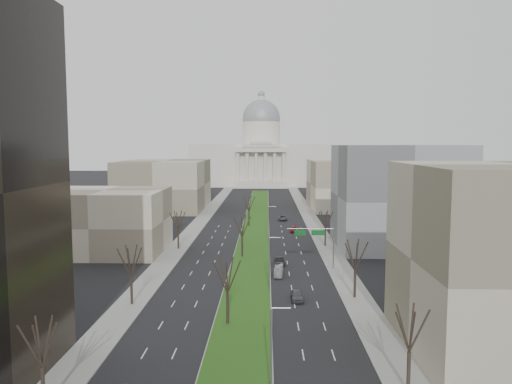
# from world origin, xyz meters

# --- Properties ---
(ground) EXTENTS (600.00, 600.00, 0.00)m
(ground) POSITION_xyz_m (0.00, 120.00, 0.00)
(ground) COLOR black
(ground) RESTS_ON ground
(median) EXTENTS (8.00, 222.03, 0.20)m
(median) POSITION_xyz_m (0.00, 118.99, 0.10)
(median) COLOR #999993
(median) RESTS_ON ground
(sidewalk_left) EXTENTS (5.00, 330.00, 0.15)m
(sidewalk_left) POSITION_xyz_m (-17.50, 95.00, 0.07)
(sidewalk_left) COLOR gray
(sidewalk_left) RESTS_ON ground
(sidewalk_right) EXTENTS (5.00, 330.00, 0.15)m
(sidewalk_right) POSITION_xyz_m (17.50, 95.00, 0.07)
(sidewalk_right) COLOR gray
(sidewalk_right) RESTS_ON ground
(capitol) EXTENTS (80.00, 46.00, 55.00)m
(capitol) POSITION_xyz_m (0.00, 269.59, 16.31)
(capitol) COLOR beige
(capitol) RESTS_ON ground
(building_beige_left) EXTENTS (26.00, 22.00, 14.00)m
(building_beige_left) POSITION_xyz_m (-33.00, 85.00, 7.00)
(building_beige_left) COLOR gray
(building_beige_left) RESTS_ON ground
(building_grey_right) EXTENTS (28.00, 26.00, 24.00)m
(building_grey_right) POSITION_xyz_m (34.00, 92.00, 12.00)
(building_grey_right) COLOR slate
(building_grey_right) RESTS_ON ground
(building_far_left) EXTENTS (30.00, 40.00, 18.00)m
(building_far_left) POSITION_xyz_m (-35.00, 160.00, 9.00)
(building_far_left) COLOR gray
(building_far_left) RESTS_ON ground
(building_far_right) EXTENTS (30.00, 40.00, 18.00)m
(building_far_right) POSITION_xyz_m (35.00, 165.00, 9.00)
(building_far_right) COLOR gray
(building_far_right) RESTS_ON ground
(tree_left_near) EXTENTS (5.10, 5.10, 9.18)m
(tree_left_near) POSITION_xyz_m (-17.20, 18.00, 6.61)
(tree_left_near) COLOR black
(tree_left_near) RESTS_ON ground
(tree_left_mid) EXTENTS (5.40, 5.40, 9.72)m
(tree_left_mid) POSITION_xyz_m (-17.20, 48.00, 7.00)
(tree_left_mid) COLOR black
(tree_left_mid) RESTS_ON ground
(tree_left_far) EXTENTS (5.28, 5.28, 9.50)m
(tree_left_far) POSITION_xyz_m (-17.20, 88.00, 6.84)
(tree_left_far) COLOR black
(tree_left_far) RESTS_ON ground
(tree_right_near) EXTENTS (5.16, 5.16, 9.29)m
(tree_right_near) POSITION_xyz_m (17.20, 22.00, 6.69)
(tree_right_near) COLOR black
(tree_right_near) RESTS_ON ground
(tree_right_mid) EXTENTS (5.52, 5.52, 9.94)m
(tree_right_mid) POSITION_xyz_m (17.20, 52.00, 7.16)
(tree_right_mid) COLOR black
(tree_right_mid) RESTS_ON ground
(tree_right_far) EXTENTS (5.04, 5.04, 9.07)m
(tree_right_far) POSITION_xyz_m (17.20, 92.00, 6.53)
(tree_right_far) COLOR black
(tree_right_far) RESTS_ON ground
(tree_median_a) EXTENTS (5.40, 5.40, 9.72)m
(tree_median_a) POSITION_xyz_m (-2.00, 40.00, 7.00)
(tree_median_a) COLOR black
(tree_median_a) RESTS_ON ground
(tree_median_b) EXTENTS (5.40, 5.40, 9.72)m
(tree_median_b) POSITION_xyz_m (-2.00, 80.00, 7.00)
(tree_median_b) COLOR black
(tree_median_b) RESTS_ON ground
(tree_median_c) EXTENTS (5.40, 5.40, 9.72)m
(tree_median_c) POSITION_xyz_m (-2.00, 120.00, 7.00)
(tree_median_c) COLOR black
(tree_median_c) RESTS_ON ground
(streetlamp_median_a) EXTENTS (1.90, 0.20, 9.16)m
(streetlamp_median_a) POSITION_xyz_m (3.76, 20.00, 4.81)
(streetlamp_median_a) COLOR gray
(streetlamp_median_a) RESTS_ON ground
(streetlamp_median_b) EXTENTS (1.90, 0.20, 9.16)m
(streetlamp_median_b) POSITION_xyz_m (3.76, 55.00, 4.81)
(streetlamp_median_b) COLOR gray
(streetlamp_median_b) RESTS_ON ground
(streetlamp_median_c) EXTENTS (1.90, 0.20, 9.16)m
(streetlamp_median_c) POSITION_xyz_m (3.76, 95.00, 4.81)
(streetlamp_median_c) COLOR gray
(streetlamp_median_c) RESTS_ON ground
(mast_arm_signs) EXTENTS (9.12, 0.24, 8.09)m
(mast_arm_signs) POSITION_xyz_m (13.49, 70.03, 6.11)
(mast_arm_signs) COLOR gray
(mast_arm_signs) RESTS_ON ground
(car_grey_near) EXTENTS (1.93, 4.65, 1.57)m
(car_grey_near) POSITION_xyz_m (8.01, 50.69, 0.79)
(car_grey_near) COLOR #46484D
(car_grey_near) RESTS_ON ground
(car_black) EXTENTS (2.06, 4.79, 1.54)m
(car_black) POSITION_xyz_m (5.86, 73.22, 0.77)
(car_black) COLOR black
(car_black) RESTS_ON ground
(car_red) EXTENTS (2.42, 5.14, 1.45)m
(car_red) POSITION_xyz_m (10.83, 111.02, 0.73)
(car_red) COLOR maroon
(car_red) RESTS_ON ground
(car_grey_far) EXTENTS (2.82, 5.64, 1.53)m
(car_grey_far) POSITION_xyz_m (8.37, 132.17, 0.77)
(car_grey_far) COLOR #43444A
(car_grey_far) RESTS_ON ground
(box_van) EXTENTS (1.95, 6.48, 1.78)m
(box_van) POSITION_xyz_m (5.50, 65.64, 0.89)
(box_van) COLOR silver
(box_van) RESTS_ON ground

